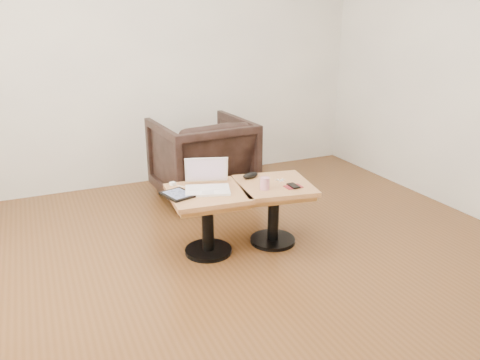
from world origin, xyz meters
name	(u,v)px	position (x,y,z in m)	size (l,w,h in m)	color
room_shell	(251,76)	(0.00, 0.00, 1.35)	(4.52, 4.52, 2.71)	#563619
side_table_left	(207,207)	(-0.13, 0.46, 0.37)	(0.58, 0.58, 0.49)	black
side_table_right	(274,198)	(0.40, 0.41, 0.37)	(0.62, 0.62, 0.49)	black
laptop	(207,183)	(-0.11, 0.51, 0.53)	(0.39, 0.38, 0.22)	white
tablet	(178,195)	(-0.34, 0.47, 0.50)	(0.23, 0.26, 0.02)	black
charging_adapter	(173,184)	(-0.31, 0.69, 0.50)	(0.04, 0.04, 0.02)	white
glasses_case	(250,175)	(0.29, 0.60, 0.51)	(0.14, 0.06, 0.04)	black
striped_cup	(265,183)	(0.28, 0.33, 0.53)	(0.07, 0.07, 0.09)	#BD3668
earbuds_tangle	(281,180)	(0.47, 0.45, 0.50)	(0.08, 0.05, 0.02)	white
phone_on_sleeve	(293,186)	(0.49, 0.28, 0.50)	(0.12, 0.11, 0.02)	maroon
armchair	(202,159)	(0.23, 1.55, 0.39)	(0.84, 0.86, 0.78)	#301F1C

